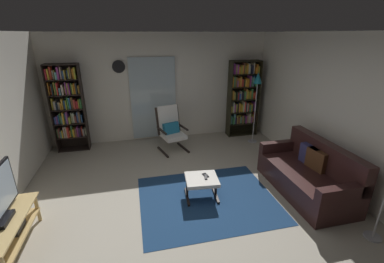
{
  "coord_description": "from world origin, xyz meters",
  "views": [
    {
      "loc": [
        -0.7,
        -3.46,
        2.56
      ],
      "look_at": [
        0.34,
        0.98,
        0.83
      ],
      "focal_mm": 24.18,
      "sensor_mm": 36.0,
      "label": 1
    }
  ],
  "objects": [
    {
      "name": "bookshelf_near_tv",
      "position": [
        -2.13,
        2.61,
        1.05
      ],
      "size": [
        0.69,
        0.3,
        1.97
      ],
      "color": "black",
      "rests_on": "ground"
    },
    {
      "name": "floor_lamp_by_shelf",
      "position": [
        2.17,
        2.06,
        1.4
      ],
      "size": [
        0.22,
        0.22,
        1.72
      ],
      "color": "#A5A5AD",
      "rests_on": "ground"
    },
    {
      "name": "ottoman",
      "position": [
        0.29,
        0.07,
        0.3
      ],
      "size": [
        0.56,
        0.53,
        0.36
      ],
      "color": "white",
      "rests_on": "ground"
    },
    {
      "name": "tv_remote",
      "position": [
        0.36,
        0.07,
        0.37
      ],
      "size": [
        0.07,
        0.15,
        0.02
      ],
      "primitive_type": "cube",
      "rotation": [
        0.0,
        0.0,
        -0.2
      ],
      "color": "black",
      "rests_on": "ottoman"
    },
    {
      "name": "lounge_armchair",
      "position": [
        0.1,
        2.09,
        0.53
      ],
      "size": [
        0.71,
        0.77,
        1.02
      ],
      "color": "black",
      "rests_on": "ground"
    },
    {
      "name": "bookshelf_near_sofa",
      "position": [
        2.07,
        2.62,
        1.05
      ],
      "size": [
        0.78,
        0.3,
        1.94
      ],
      "color": "black",
      "rests_on": "ground"
    },
    {
      "name": "tv_stand",
      "position": [
        -2.35,
        -0.48,
        0.3
      ],
      "size": [
        0.48,
        1.19,
        0.45
      ],
      "color": "tan",
      "rests_on": "ground"
    },
    {
      "name": "area_rug",
      "position": [
        0.37,
        -0.02,
        0.0
      ],
      "size": [
        2.19,
        1.81,
        0.01
      ],
      "primitive_type": "cube",
      "color": "navy",
      "rests_on": "ground"
    },
    {
      "name": "leather_sofa",
      "position": [
        2.11,
        -0.17,
        0.31
      ],
      "size": [
        0.84,
        1.76,
        0.88
      ],
      "color": "#371D1C",
      "rests_on": "ground"
    },
    {
      "name": "ground_plane",
      "position": [
        0.0,
        0.0,
        0.0
      ],
      "size": [
        7.02,
        7.02,
        0.0
      ],
      "primitive_type": "plane",
      "color": "#ACA594"
    },
    {
      "name": "wall_clock",
      "position": [
        -0.95,
        2.82,
        1.85
      ],
      "size": [
        0.29,
        0.03,
        0.29
      ],
      "color": "silver"
    },
    {
      "name": "wall_back",
      "position": [
        0.0,
        2.9,
        1.3
      ],
      "size": [
        5.6,
        0.06,
        2.6
      ],
      "primitive_type": "cube",
      "color": "silver",
      "rests_on": "ground"
    },
    {
      "name": "cell_phone",
      "position": [
        0.37,
        0.13,
        0.37
      ],
      "size": [
        0.09,
        0.15,
        0.01
      ],
      "primitive_type": "cube",
      "rotation": [
        0.0,
        0.0,
        0.19
      ],
      "color": "black",
      "rests_on": "ottoman"
    },
    {
      "name": "glass_door_panel",
      "position": [
        -0.2,
        2.83,
        1.05
      ],
      "size": [
        1.1,
        0.01,
        2.0
      ],
      "primitive_type": "cube",
      "color": "silver"
    },
    {
      "name": "wall_right",
      "position": [
        2.7,
        0.0,
        1.3
      ],
      "size": [
        0.06,
        6.0,
        2.6
      ],
      "primitive_type": "cube",
      "color": "silver",
      "rests_on": "ground"
    }
  ]
}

